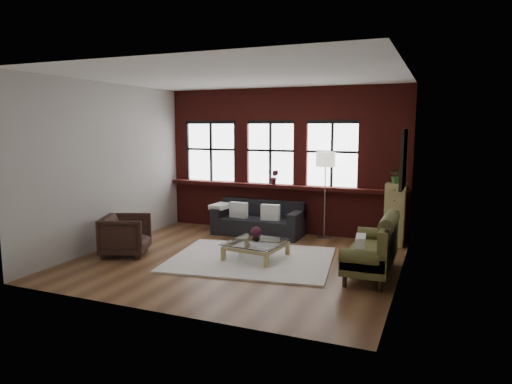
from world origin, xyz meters
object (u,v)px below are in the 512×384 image
at_px(floor_lamp, 325,192).
at_px(coffee_table, 256,251).
at_px(armchair, 126,235).
at_px(vase, 256,238).
at_px(dark_sofa, 258,219).
at_px(drawer_chest, 395,215).
at_px(vintage_settee, 371,246).

bearing_deg(floor_lamp, coffee_table, -111.10).
height_order(armchair, vase, armchair).
relative_size(dark_sofa, drawer_chest, 1.56).
bearing_deg(coffee_table, vase, 153.43).
relative_size(vintage_settee, vase, 12.82).
bearing_deg(vintage_settee, dark_sofa, 145.98).
height_order(dark_sofa, floor_lamp, floor_lamp).
distance_m(armchair, floor_lamp, 4.11).
distance_m(vintage_settee, coffee_table, 2.05).
distance_m(dark_sofa, vase, 1.85).
distance_m(vintage_settee, armchair, 4.40).
height_order(drawer_chest, floor_lamp, floor_lamp).
xyz_separation_m(dark_sofa, drawer_chest, (2.85, 0.19, 0.27)).
xyz_separation_m(vase, floor_lamp, (0.76, 1.96, 0.61)).
relative_size(coffee_table, floor_lamp, 0.49).
relative_size(armchair, vase, 6.01).
xyz_separation_m(armchair, floor_lamp, (3.09, 2.63, 0.62)).
xyz_separation_m(coffee_table, drawer_chest, (2.19, 1.92, 0.47)).
bearing_deg(vintage_settee, armchair, -172.46).
bearing_deg(coffee_table, armchair, -164.08).
distance_m(armchair, vase, 2.43).
relative_size(dark_sofa, vase, 14.38).
bearing_deg(vase, floor_lamp, 68.90).
bearing_deg(armchair, vase, -96.67).
height_order(vase, drawer_chest, drawer_chest).
height_order(vintage_settee, drawer_chest, drawer_chest).
xyz_separation_m(coffee_table, floor_lamp, (0.76, 1.96, 0.84)).
distance_m(dark_sofa, vintage_settee, 3.24).
xyz_separation_m(coffee_table, vase, (-0.00, 0.00, 0.23)).
xyz_separation_m(vintage_settee, armchair, (-4.36, -0.58, -0.09)).
xyz_separation_m(dark_sofa, coffee_table, (0.66, -1.73, -0.20)).
height_order(coffee_table, vase, vase).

